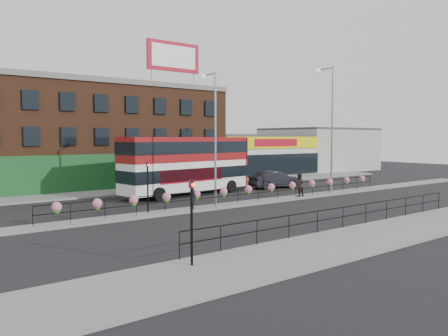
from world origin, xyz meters
TOP-DOWN VIEW (x-y plane):
  - ground at (0.00, 0.00)m, footprint 120.00×120.00m
  - south_pavement at (0.00, -12.00)m, footprint 60.00×4.00m
  - north_pavement at (0.00, 12.00)m, footprint 60.00×4.00m
  - median at (0.00, 0.00)m, footprint 60.00×1.60m
  - yellow_line_inner at (0.00, -9.70)m, footprint 60.00×0.10m
  - yellow_line_outer at (0.00, -9.88)m, footprint 60.00×0.10m
  - brick_building at (-4.00, 19.96)m, footprint 25.00×12.21m
  - supermarket at (16.00, 19.90)m, footprint 15.00×12.25m
  - warehouse_east at (30.75, 20.00)m, footprint 14.50×12.00m
  - billboard at (2.50, 14.99)m, footprint 6.00×0.29m
  - median_railing at (-0.00, 0.00)m, footprint 30.04×0.56m
  - south_railing at (-2.00, -10.10)m, footprint 20.04×0.05m
  - double_decker_bus at (-0.87, 7.02)m, footprint 12.48×4.47m
  - car at (8.56, 6.21)m, footprint 3.50×5.65m
  - pedestrian_a at (-4.85, 0.00)m, footprint 0.76×0.63m
  - pedestrian_b at (5.28, -0.08)m, footprint 0.98×0.81m
  - lamp_column_west at (-2.85, 0.43)m, footprint 0.33×1.63m
  - lamp_column_east at (9.39, 0.28)m, footprint 0.39×1.90m
  - traffic_light_south at (-12.00, -11.01)m, footprint 0.15×0.28m
  - traffic_light_median at (-8.00, 0.39)m, footprint 0.15×0.28m

SIDE VIEW (x-z plane):
  - ground at x=0.00m, z-range 0.00..0.00m
  - yellow_line_inner at x=0.00m, z-range 0.00..0.01m
  - yellow_line_outer at x=0.00m, z-range 0.00..0.01m
  - south_pavement at x=0.00m, z-range 0.00..0.15m
  - north_pavement at x=0.00m, z-range 0.00..0.15m
  - median at x=0.00m, z-range 0.00..0.15m
  - car at x=8.56m, z-range 0.00..1.66m
  - south_railing at x=-2.00m, z-range 0.40..1.52m
  - pedestrian_a at x=-4.85m, z-range 0.15..1.82m
  - median_railing at x=0.00m, z-range 0.43..1.66m
  - pedestrian_b at x=5.28m, z-range 0.15..1.99m
  - traffic_light_south at x=-12.00m, z-range 0.64..4.29m
  - traffic_light_median at x=-8.00m, z-range 0.64..4.29m
  - supermarket at x=16.00m, z-range 0.00..5.30m
  - double_decker_bus at x=-0.87m, z-range 0.56..5.50m
  - warehouse_east at x=30.75m, z-range 0.00..6.30m
  - brick_building at x=-4.00m, z-range -0.02..10.28m
  - lamp_column_west at x=-2.85m, z-range 1.01..10.31m
  - lamp_column_east at x=9.39m, z-range 1.15..11.99m
  - billboard at x=2.50m, z-range 10.98..15.38m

